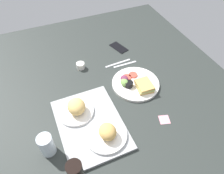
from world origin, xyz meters
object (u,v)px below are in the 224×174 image
at_px(bread_plate_near, 107,133).
at_px(drinking_glass, 47,145).
at_px(bread_plate_far, 76,108).
at_px(fork, 125,64).
at_px(plate_with_salad, 136,83).
at_px(serving_tray, 90,124).
at_px(sticky_note, 164,120).
at_px(knife, 118,63).
at_px(espresso_cup, 81,66).
at_px(cell_phone, 119,47).

relative_size(bread_plate_near, drinking_glass, 1.74).
distance_m(bread_plate_far, fork, 0.51).
bearing_deg(plate_with_salad, serving_tray, 115.16).
bearing_deg(sticky_note, fork, 0.55).
distance_m(serving_tray, bread_plate_far, 0.12).
xyz_separation_m(bread_plate_far, knife, (0.31, -0.38, -0.05)).
bearing_deg(espresso_cup, knife, -102.10).
xyz_separation_m(drinking_glass, knife, (0.47, -0.57, -0.06)).
bearing_deg(sticky_note, plate_with_salad, 5.64).
bearing_deg(knife, bread_plate_far, 35.19).
bearing_deg(cell_phone, bread_plate_near, 133.80).
distance_m(bread_plate_far, drinking_glass, 0.25).
distance_m(bread_plate_far, sticky_note, 0.49).
bearing_deg(knife, bread_plate_near, 57.27).
xyz_separation_m(cell_phone, sticky_note, (-0.69, 0.03, -0.00)).
xyz_separation_m(knife, cell_phone, (0.16, -0.08, 0.00)).
height_order(espresso_cup, cell_phone, espresso_cup).
bearing_deg(cell_phone, plate_with_salad, 153.47).
bearing_deg(plate_with_salad, cell_phone, -8.89).
relative_size(serving_tray, espresso_cup, 8.04).
height_order(drinking_glass, cell_phone, drinking_glass).
xyz_separation_m(espresso_cup, cell_phone, (0.11, -0.33, -0.02)).
bearing_deg(bread_plate_near, serving_tray, 26.90).
xyz_separation_m(bread_plate_far, plate_with_salad, (0.07, -0.40, -0.03)).
bearing_deg(knife, sticky_note, 91.57).
xyz_separation_m(serving_tray, bread_plate_near, (-0.10, -0.05, 0.03)).
relative_size(espresso_cup, sticky_note, 1.00).
bearing_deg(espresso_cup, drinking_glass, 148.64).
bearing_deg(cell_phone, knife, 136.66).
bearing_deg(bread_plate_far, plate_with_salad, -80.20).
relative_size(bread_plate_near, cell_phone, 1.49).
bearing_deg(serving_tray, bread_plate_near, -153.10).
bearing_deg(sticky_note, bread_plate_near, 86.47).
distance_m(bread_plate_near, sticky_note, 0.33).
distance_m(drinking_glass, knife, 0.74).
xyz_separation_m(espresso_cup, sticky_note, (-0.58, -0.30, -0.02)).
bearing_deg(serving_tray, cell_phone, -36.44).
bearing_deg(plate_with_salad, fork, -6.65).
distance_m(fork, sticky_note, 0.50).
height_order(serving_tray, plate_with_salad, plate_with_salad).
distance_m(bread_plate_far, espresso_cup, 0.38).
height_order(serving_tray, drinking_glass, drinking_glass).
height_order(plate_with_salad, cell_phone, plate_with_salad).
relative_size(plate_with_salad, drinking_glass, 2.40).
relative_size(drinking_glass, cell_phone, 0.86).
bearing_deg(sticky_note, bread_plate_far, 62.59).
relative_size(knife, cell_phone, 1.32).
height_order(bread_plate_near, cell_phone, bread_plate_near).
bearing_deg(knife, serving_tray, 46.63).
height_order(serving_tray, sticky_note, serving_tray).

